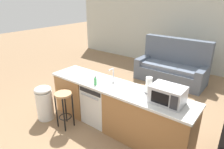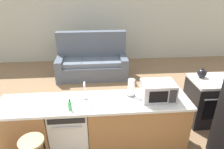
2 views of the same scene
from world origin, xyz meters
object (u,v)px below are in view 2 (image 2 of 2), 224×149
(stove_range, at_px, (208,101))
(microwave, at_px, (158,91))
(dishwasher, at_px, (71,128))
(paper_towel_roll, at_px, (131,88))
(couch, at_px, (92,63))
(kettle, at_px, (202,73))
(soap_bottle, at_px, (70,105))

(stove_range, xyz_separation_m, microwave, (-1.23, -0.55, 0.59))
(dishwasher, xyz_separation_m, microwave, (1.37, -0.00, 0.62))
(paper_towel_roll, bearing_deg, dishwasher, -172.69)
(dishwasher, distance_m, paper_towel_roll, 1.17)
(dishwasher, relative_size, couch, 0.42)
(paper_towel_roll, distance_m, kettle, 1.55)
(dishwasher, bearing_deg, soap_bottle, -73.37)
(microwave, bearing_deg, dishwasher, 179.95)
(dishwasher, distance_m, couch, 2.93)
(soap_bottle, bearing_deg, stove_range, 16.25)
(dishwasher, bearing_deg, microwave, -0.05)
(microwave, bearing_deg, couch, 109.82)
(stove_range, distance_m, soap_bottle, 2.70)
(stove_range, bearing_deg, kettle, 141.81)
(dishwasher, bearing_deg, kettle, 15.58)
(stove_range, bearing_deg, microwave, -155.84)
(microwave, distance_m, couch, 3.16)
(microwave, height_order, soap_bottle, microwave)
(dishwasher, xyz_separation_m, kettle, (2.43, 0.68, 0.56))
(soap_bottle, xyz_separation_m, kettle, (2.38, 0.87, 0.01))
(stove_range, bearing_deg, couch, 133.94)
(dishwasher, distance_m, soap_bottle, 0.59)
(paper_towel_roll, bearing_deg, microwave, -18.04)
(couch, bearing_deg, dishwasher, -96.39)
(kettle, bearing_deg, couch, 133.40)
(stove_range, xyz_separation_m, paper_towel_roll, (-1.62, -0.42, 0.59))
(microwave, height_order, kettle, microwave)
(stove_range, height_order, soap_bottle, soap_bottle)
(stove_range, height_order, paper_towel_roll, paper_towel_roll)
(stove_range, bearing_deg, paper_towel_roll, -165.36)
(dishwasher, height_order, stove_range, stove_range)
(kettle, bearing_deg, paper_towel_roll, -159.15)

